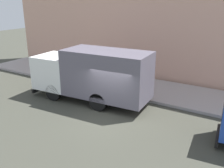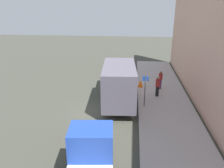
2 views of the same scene
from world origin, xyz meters
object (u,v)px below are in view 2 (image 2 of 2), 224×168
at_px(pedestrian_standing, 158,86).
at_px(large_utility_truck, 119,81).
at_px(small_flatbed_truck, 90,167).
at_px(street_sign_post, 145,88).
at_px(pedestrian_walking, 160,80).
at_px(traffic_cone_orange, 140,83).

bearing_deg(pedestrian_standing, large_utility_truck, 32.63).
xyz_separation_m(small_flatbed_truck, street_sign_post, (2.66, 8.17, 0.54)).
bearing_deg(pedestrian_walking, traffic_cone_orange, -164.58).
distance_m(pedestrian_walking, traffic_cone_orange, 1.91).
height_order(large_utility_truck, street_sign_post, large_utility_truck).
distance_m(large_utility_truck, street_sign_post, 2.35).
relative_size(pedestrian_standing, traffic_cone_orange, 2.49).
bearing_deg(large_utility_truck, pedestrian_walking, 33.11).
xyz_separation_m(pedestrian_walking, traffic_cone_orange, (-1.80, 0.33, -0.54)).
relative_size(pedestrian_standing, street_sign_post, 0.70).
xyz_separation_m(large_utility_truck, small_flatbed_truck, (-0.62, -9.32, -0.69)).
bearing_deg(traffic_cone_orange, pedestrian_walking, -10.39).
height_order(large_utility_truck, traffic_cone_orange, large_utility_truck).
distance_m(small_flatbed_truck, street_sign_post, 8.61).
relative_size(large_utility_truck, pedestrian_standing, 4.44).
xyz_separation_m(pedestrian_standing, street_sign_post, (-1.18, -2.11, 0.55)).
distance_m(pedestrian_standing, traffic_cone_orange, 2.57).
height_order(large_utility_truck, pedestrian_standing, large_utility_truck).
height_order(small_flatbed_truck, street_sign_post, street_sign_post).
bearing_deg(small_flatbed_truck, pedestrian_standing, 63.86).
bearing_deg(small_flatbed_truck, pedestrian_walking, 64.87).
bearing_deg(pedestrian_walking, large_utility_truck, -117.45).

